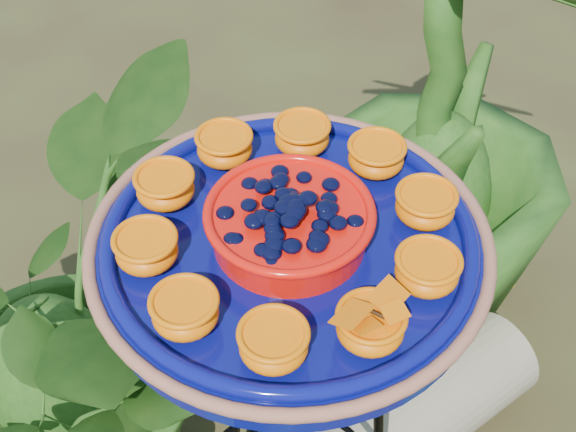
# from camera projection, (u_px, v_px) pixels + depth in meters

# --- Properties ---
(tripod_stand) EXTENTS (0.39, 0.40, 0.97)m
(tripod_stand) POSITION_uv_depth(u_px,v_px,m) (289.00, 418.00, 1.31)
(tripod_stand) COLOR black
(tripod_stand) RESTS_ON ground
(feeder_dish) EXTENTS (0.55, 0.55, 0.12)m
(feeder_dish) POSITION_uv_depth(u_px,v_px,m) (290.00, 240.00, 1.01)
(feeder_dish) COLOR #080C61
(feeder_dish) RESTS_ON tripod_stand
(driftwood_log) EXTENTS (0.67, 0.29, 0.22)m
(driftwood_log) POSITION_uv_depth(u_px,v_px,m) (408.00, 421.00, 1.85)
(driftwood_log) COLOR gray
(driftwood_log) RESTS_ON ground
(shrub_back_left) EXTENTS (1.01, 1.06, 0.93)m
(shrub_back_left) POSITION_uv_depth(u_px,v_px,m) (43.00, 339.00, 1.57)
(shrub_back_left) COLOR #1C4913
(shrub_back_left) RESTS_ON ground
(shrub_back_right) EXTENTS (0.89, 0.89, 1.13)m
(shrub_back_right) POSITION_uv_depth(u_px,v_px,m) (445.00, 130.00, 1.87)
(shrub_back_right) COLOR #1C4913
(shrub_back_right) RESTS_ON ground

